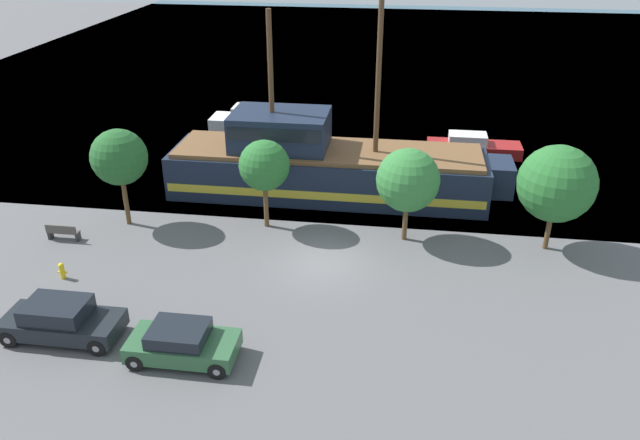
{
  "coord_description": "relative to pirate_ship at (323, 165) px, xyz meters",
  "views": [
    {
      "loc": [
        3.37,
        -24.53,
        14.76
      ],
      "look_at": [
        -0.39,
        2.0,
        1.2
      ],
      "focal_mm": 35.0,
      "sensor_mm": 36.0,
      "label": 1
    }
  ],
  "objects": [
    {
      "name": "ground_plane",
      "position": [
        1.03,
        -7.75,
        -1.71
      ],
      "size": [
        160.0,
        160.0,
        0.0
      ],
      "primitive_type": "plane",
      "color": "#5B5B5E"
    },
    {
      "name": "water_surface",
      "position": [
        1.03,
        36.25,
        -1.71
      ],
      "size": [
        80.0,
        80.0,
        0.0
      ],
      "primitive_type": "plane",
      "color": "#33566B",
      "rests_on": "ground"
    },
    {
      "name": "pirate_ship",
      "position": [
        0.0,
        0.0,
        0.0
      ],
      "size": [
        18.88,
        4.59,
        11.39
      ],
      "color": "#192338",
      "rests_on": "water_surface"
    },
    {
      "name": "moored_boat_dockside",
      "position": [
        -6.03,
        10.44,
        -1.04
      ],
      "size": [
        7.47,
        2.3,
        1.78
      ],
      "color": "silver",
      "rests_on": "water_surface"
    },
    {
      "name": "moored_boat_outer",
      "position": [
        8.92,
        7.58,
        -1.18
      ],
      "size": [
        6.08,
        1.89,
        1.4
      ],
      "color": "maroon",
      "rests_on": "water_surface"
    },
    {
      "name": "parked_car_curb_front",
      "position": [
        -8.0,
        -14.57,
        -0.95
      ],
      "size": [
        4.45,
        1.94,
        1.54
      ],
      "color": "black",
      "rests_on": "ground_plane"
    },
    {
      "name": "parked_car_curb_mid",
      "position": [
        -3.04,
        -15.17,
        -1.03
      ],
      "size": [
        3.92,
        1.94,
        1.37
      ],
      "color": "#2D5B38",
      "rests_on": "ground_plane"
    },
    {
      "name": "fire_hydrant",
      "position": [
        -10.14,
        -10.65,
        -1.3
      ],
      "size": [
        0.42,
        0.25,
        0.76
      ],
      "color": "yellow",
      "rests_on": "ground_plane"
    },
    {
      "name": "bench_promenade_east",
      "position": [
        -11.9,
        -7.32,
        -1.28
      ],
      "size": [
        1.57,
        0.45,
        0.85
      ],
      "color": "#4C4742",
      "rests_on": "ground_plane"
    },
    {
      "name": "tree_row_east",
      "position": [
        -9.45,
        -5.18,
        1.95
      ],
      "size": [
        2.79,
        2.79,
        5.07
      ],
      "color": "brown",
      "rests_on": "ground_plane"
    },
    {
      "name": "tree_row_mideast",
      "position": [
        -2.31,
        -4.44,
        1.61
      ],
      "size": [
        2.52,
        2.52,
        4.61
      ],
      "color": "brown",
      "rests_on": "ground_plane"
    },
    {
      "name": "tree_row_midwest",
      "position": [
        4.71,
        -4.87,
        1.44
      ],
      "size": [
        3.03,
        3.03,
        4.68
      ],
      "color": "brown",
      "rests_on": "ground_plane"
    },
    {
      "name": "tree_row_west",
      "position": [
        11.47,
        -4.85,
        1.66
      ],
      "size": [
        3.58,
        3.58,
        5.17
      ],
      "color": "brown",
      "rests_on": "ground_plane"
    }
  ]
}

